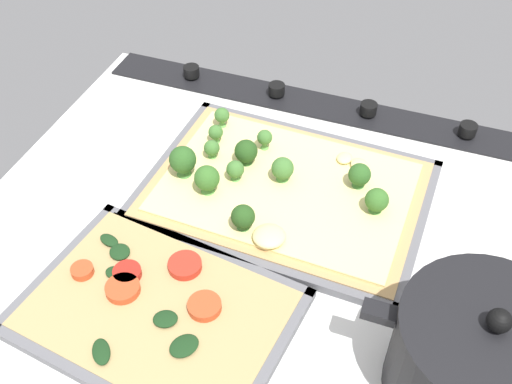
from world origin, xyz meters
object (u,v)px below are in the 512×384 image
at_px(baking_tray_front, 286,194).
at_px(baking_tray_back, 157,313).
at_px(veggie_pizza_back, 155,307).
at_px(cooking_pot, 479,361).
at_px(broccoli_pizza, 279,186).

bearing_deg(baking_tray_front, baking_tray_back, 71.67).
xyz_separation_m(veggie_pizza_back, cooking_pot, (-0.36, -0.02, 0.05)).
distance_m(veggie_pizza_back, cooking_pot, 0.37).
bearing_deg(broccoli_pizza, veggie_pizza_back, 72.74).
distance_m(baking_tray_back, cooking_pot, 0.36).
height_order(broccoli_pizza, baking_tray_back, broccoli_pizza).
height_order(baking_tray_front, veggie_pizza_back, veggie_pizza_back).
height_order(baking_tray_front, cooking_pot, cooking_pot).
xyz_separation_m(baking_tray_front, broccoli_pizza, (0.01, 0.00, 0.01)).
xyz_separation_m(baking_tray_back, cooking_pot, (-0.36, -0.03, 0.06)).
relative_size(broccoli_pizza, baking_tray_back, 1.11).
bearing_deg(baking_tray_back, veggie_pizza_back, -47.61).
height_order(broccoli_pizza, cooking_pot, cooking_pot).
height_order(veggie_pizza_back, cooking_pot, cooking_pot).
bearing_deg(baking_tray_back, baking_tray_front, -108.33).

